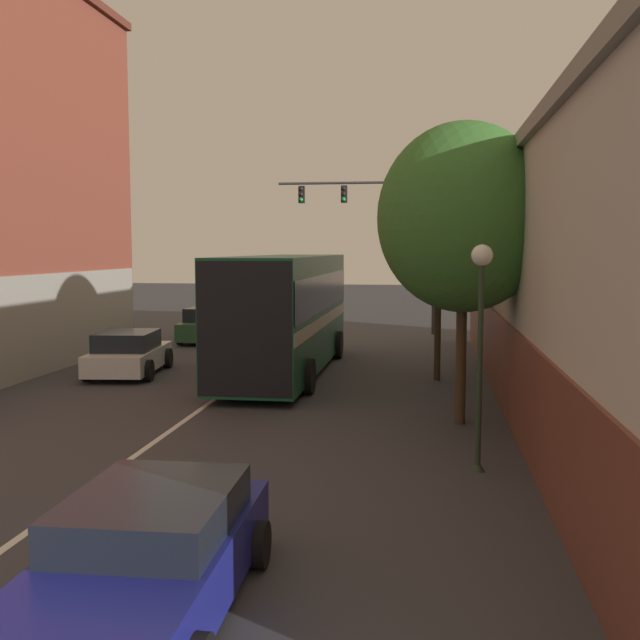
% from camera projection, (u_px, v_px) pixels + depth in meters
% --- Properties ---
extents(lane_center_line, '(0.14, 47.79, 0.01)m').
position_uv_depth(lane_center_line, '(236.00, 384.00, 22.14)').
color(lane_center_line, silver).
rests_on(lane_center_line, ground_plane).
extents(bus, '(2.84, 11.09, 3.77)m').
position_uv_depth(bus, '(286.00, 308.00, 23.91)').
color(bus, '#145133').
rests_on(bus, ground_plane).
extents(hatchback_foreground, '(2.20, 4.51, 1.32)m').
position_uv_depth(hatchback_foreground, '(148.00, 558.00, 8.14)').
color(hatchback_foreground, navy).
rests_on(hatchback_foreground, ground_plane).
extents(parked_car_left_near, '(2.00, 4.41, 1.48)m').
position_uv_depth(parked_car_left_near, '(210.00, 325.00, 32.41)').
color(parked_car_left_near, '#285633').
rests_on(parked_car_left_near, ground_plane).
extents(parked_car_left_mid, '(2.45, 4.27, 1.39)m').
position_uv_depth(parked_car_left_mid, '(129.00, 354.00, 23.76)').
color(parked_car_left_mid, silver).
rests_on(parked_car_left_mid, ground_plane).
extents(traffic_signal_gantry, '(7.42, 0.36, 7.36)m').
position_uv_depth(traffic_signal_gantry, '(385.00, 218.00, 34.80)').
color(traffic_signal_gantry, '#333338').
rests_on(traffic_signal_gantry, ground_plane).
extents(street_lamp, '(0.38, 0.38, 4.07)m').
position_uv_depth(street_lamp, '(481.00, 322.00, 13.23)').
color(street_lamp, '#233323').
rests_on(street_lamp, ground_plane).
extents(street_tree_near, '(3.86, 3.47, 6.81)m').
position_uv_depth(street_tree_near, '(463.00, 218.00, 16.67)').
color(street_tree_near, '#3D2D1E').
rests_on(street_tree_near, ground_plane).
extents(street_tree_far, '(3.13, 2.82, 6.11)m').
position_uv_depth(street_tree_far, '(439.00, 236.00, 22.36)').
color(street_tree_far, '#3D2D1E').
rests_on(street_tree_far, ground_plane).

